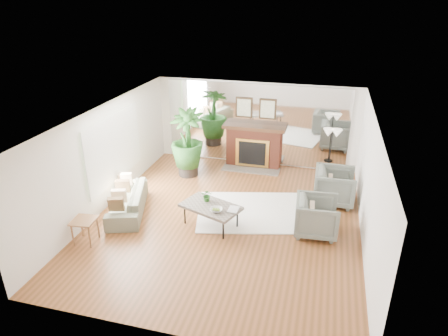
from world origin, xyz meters
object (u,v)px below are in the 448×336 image
(side_table, at_px, (84,223))
(coffee_table, at_px, (211,207))
(armchair_front, at_px, (317,216))
(fireplace, at_px, (254,145))
(potted_ficus, at_px, (187,141))
(armchair_back, at_px, (335,186))
(floor_lamp, at_px, (332,137))
(sofa, at_px, (127,201))

(side_table, bearing_deg, coffee_table, 28.40)
(armchair_front, xyz_separation_m, side_table, (-4.68, -1.58, 0.03))
(fireplace, xyz_separation_m, coffee_table, (-0.28, -3.59, -0.19))
(potted_ficus, bearing_deg, armchair_back, -8.95)
(floor_lamp, bearing_deg, side_table, -138.48)
(coffee_table, xyz_separation_m, armchair_front, (2.31, 0.30, -0.06))
(side_table, distance_m, potted_ficus, 3.92)
(coffee_table, xyz_separation_m, floor_lamp, (2.50, 3.03, 0.84))
(potted_ficus, bearing_deg, sofa, -106.73)
(armchair_back, bearing_deg, potted_ficus, 80.36)
(armchair_back, bearing_deg, coffee_table, 123.78)
(coffee_table, relative_size, armchair_front, 1.61)
(coffee_table, distance_m, floor_lamp, 4.01)
(sofa, height_order, side_table, sofa)
(armchair_back, distance_m, armchair_front, 1.57)
(side_table, xyz_separation_m, potted_ficus, (0.96, 3.75, 0.59))
(sofa, relative_size, armchair_front, 2.12)
(armchair_back, relative_size, side_table, 1.82)
(sofa, xyz_separation_m, floor_lamp, (4.61, 2.92, 1.03))
(coffee_table, bearing_deg, armchair_front, 7.35)
(armchair_back, xyz_separation_m, potted_ficus, (-4.07, 0.64, 0.60))
(fireplace, relative_size, armchair_front, 2.23)
(side_table, bearing_deg, potted_ficus, 75.60)
(coffee_table, distance_m, side_table, 2.70)
(armchair_front, bearing_deg, armchair_back, -16.55)
(sofa, distance_m, side_table, 1.42)
(sofa, relative_size, floor_lamp, 1.27)
(sofa, bearing_deg, potted_ficus, 144.72)
(armchair_back, bearing_deg, sofa, 109.10)
(armchair_back, distance_m, floor_lamp, 1.49)
(coffee_table, bearing_deg, potted_ficus, 119.65)
(fireplace, height_order, coffee_table, fireplace)
(armchair_back, height_order, potted_ficus, potted_ficus)
(floor_lamp, bearing_deg, armchair_back, -81.93)
(fireplace, xyz_separation_m, floor_lamp, (2.22, -0.56, 0.65))
(fireplace, relative_size, potted_ficus, 1.05)
(potted_ficus, distance_m, floor_lamp, 3.95)
(sofa, distance_m, potted_ficus, 2.58)
(fireplace, distance_m, potted_ficus, 2.06)
(potted_ficus, bearing_deg, fireplace, 33.46)
(sofa, height_order, armchair_front, armchair_front)
(armchair_back, relative_size, floor_lamp, 0.64)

